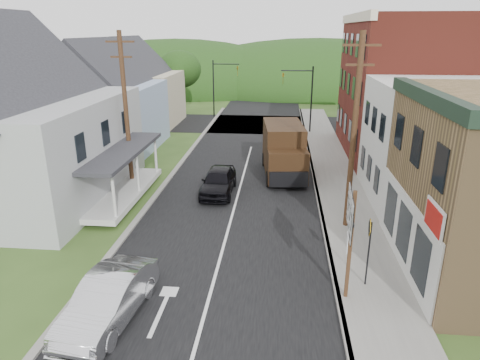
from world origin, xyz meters
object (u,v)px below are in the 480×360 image
(warning_sign, at_px, (369,243))
(dark_sedan, at_px, (218,181))
(silver_sedan, at_px, (109,300))
(route_sign_cluster, at_px, (350,230))
(delivery_van, at_px, (284,151))

(warning_sign, bearing_deg, dark_sedan, 133.70)
(silver_sedan, relative_size, warning_sign, 1.75)
(dark_sedan, xyz_separation_m, route_sign_cluster, (5.89, -9.86, 1.96))
(warning_sign, bearing_deg, route_sign_cluster, -128.86)
(delivery_van, relative_size, warning_sign, 2.31)
(silver_sedan, bearing_deg, warning_sign, 23.92)
(silver_sedan, xyz_separation_m, route_sign_cluster, (7.76, 1.90, 1.95))
(silver_sedan, height_order, dark_sedan, silver_sedan)
(delivery_van, bearing_deg, warning_sign, -82.65)
(route_sign_cluster, distance_m, warning_sign, 1.47)
(delivery_van, height_order, warning_sign, delivery_van)
(delivery_van, bearing_deg, route_sign_cluster, -86.94)
(silver_sedan, distance_m, dark_sedan, 11.91)
(silver_sedan, height_order, warning_sign, warning_sign)
(warning_sign, bearing_deg, delivery_van, 110.34)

